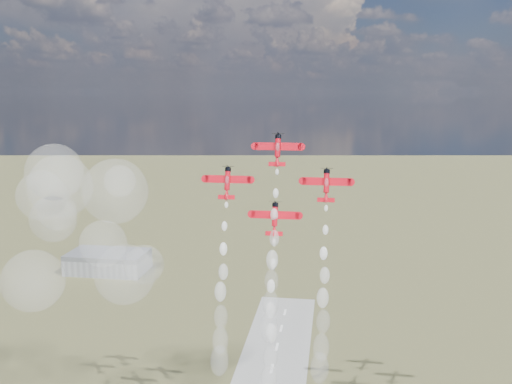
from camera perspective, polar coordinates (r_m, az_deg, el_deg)
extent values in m
cube|color=gray|center=(367.35, -15.29, -7.32)|extent=(50.00, 28.00, 10.00)
cube|color=#595B60|center=(365.46, -15.34, -6.35)|extent=(50.00, 28.00, 3.00)
cylinder|color=red|center=(160.57, 2.30, 4.72)|extent=(1.59, 3.42, 6.11)
cylinder|color=black|center=(161.32, 2.35, 5.82)|extent=(1.82, 2.09, 1.67)
cube|color=red|center=(161.04, 2.32, 4.81)|extent=(13.87, 0.97, 2.23)
cube|color=white|center=(161.60, 1.00, 4.82)|extent=(5.46, 0.24, 0.60)
cube|color=white|center=(160.82, 3.66, 4.77)|extent=(5.46, 0.24, 0.60)
cube|color=red|center=(159.32, 2.22, 2.95)|extent=(5.00, 0.53, 1.23)
cube|color=red|center=(158.45, 2.19, 2.93)|extent=(0.16, 2.31, 2.03)
ellipsoid|color=silver|center=(159.94, 2.28, 4.74)|extent=(1.25, 1.97, 3.03)
cone|color=red|center=(159.62, 2.24, 3.26)|extent=(1.59, 2.47, 3.31)
cylinder|color=red|center=(160.77, -3.03, 1.25)|extent=(1.59, 3.42, 6.11)
cylinder|color=black|center=(161.32, -2.96, 2.37)|extent=(1.82, 2.09, 1.67)
cube|color=red|center=(161.21, -2.99, 1.35)|extent=(13.87, 0.97, 2.23)
cube|color=white|center=(162.11, -4.28, 1.37)|extent=(5.46, 0.24, 0.60)
cube|color=white|center=(160.65, -1.67, 1.31)|extent=(5.46, 0.24, 0.60)
cube|color=red|center=(159.85, -3.14, -0.54)|extent=(5.00, 0.53, 1.23)
cube|color=red|center=(158.99, -3.20, -0.58)|extent=(0.16, 2.31, 2.03)
ellipsoid|color=silver|center=(160.14, -3.07, 1.25)|extent=(1.25, 1.97, 3.03)
cone|color=red|center=(160.08, -3.11, -0.23)|extent=(1.59, 2.47, 3.31)
cylinder|color=red|center=(157.69, 7.43, 1.00)|extent=(1.59, 3.42, 6.11)
cylinder|color=black|center=(158.25, 7.46, 2.13)|extent=(1.82, 2.09, 1.67)
cube|color=red|center=(158.14, 7.43, 1.10)|extent=(13.87, 0.97, 2.23)
cube|color=white|center=(158.37, 6.08, 1.12)|extent=(5.46, 0.24, 0.60)
cube|color=white|center=(158.27, 8.79, 1.05)|extent=(5.46, 0.24, 0.60)
cube|color=red|center=(156.76, 7.38, -0.84)|extent=(5.00, 0.53, 1.23)
cube|color=red|center=(155.88, 7.37, -0.88)|extent=(0.16, 2.31, 2.03)
ellipsoid|color=silver|center=(157.06, 7.43, 0.99)|extent=(1.25, 1.97, 3.03)
cone|color=red|center=(156.99, 7.39, -0.51)|extent=(1.59, 2.47, 3.31)
cylinder|color=red|center=(157.20, 2.00, -2.54)|extent=(1.59, 3.42, 6.11)
cylinder|color=black|center=(157.56, 2.05, -1.39)|extent=(1.82, 2.09, 1.67)
cube|color=red|center=(157.63, 2.02, -2.43)|extent=(13.87, 0.97, 2.23)
cube|color=white|center=(158.21, 0.67, -2.39)|extent=(5.46, 0.24, 0.60)
cube|color=white|center=(157.41, 3.38, -2.48)|extent=(5.46, 0.24, 0.60)
cube|color=red|center=(156.60, 1.91, -4.39)|extent=(5.00, 0.53, 1.23)
cube|color=red|center=(155.74, 1.88, -4.45)|extent=(0.16, 2.31, 2.03)
ellipsoid|color=silver|center=(156.57, 1.97, -2.56)|extent=(1.25, 1.97, 3.03)
cone|color=red|center=(156.78, 1.93, -4.07)|extent=(1.59, 2.47, 3.31)
sphere|color=white|center=(159.05, 2.23, 2.12)|extent=(1.07, 1.07, 1.07)
sphere|color=white|center=(158.04, 2.09, -0.13)|extent=(1.65, 1.65, 1.65)
sphere|color=white|center=(157.16, 1.93, -2.41)|extent=(2.22, 2.22, 2.22)
sphere|color=white|center=(156.99, 1.95, -4.87)|extent=(2.80, 2.80, 2.80)
sphere|color=white|center=(156.45, 1.71, -7.16)|extent=(3.37, 3.37, 3.37)
sphere|color=white|center=(156.17, 1.63, -9.35)|extent=(3.95, 3.95, 3.95)
sphere|color=white|center=(157.00, 1.54, -11.71)|extent=(4.52, 4.52, 4.52)
sphere|color=white|center=(157.27, 1.36, -14.09)|extent=(5.10, 5.10, 5.10)
sphere|color=white|center=(159.79, -3.13, -1.36)|extent=(1.07, 1.07, 1.07)
sphere|color=white|center=(159.03, -3.35, -3.60)|extent=(1.65, 1.65, 1.65)
sphere|color=white|center=(158.84, -3.46, -5.99)|extent=(2.22, 2.22, 2.22)
sphere|color=white|center=(158.51, -3.46, -8.39)|extent=(2.80, 2.80, 2.80)
sphere|color=white|center=(158.53, -3.77, -10.43)|extent=(3.37, 3.37, 3.37)
sphere|color=white|center=(159.31, -3.73, -12.95)|extent=(3.95, 3.95, 3.95)
sphere|color=white|center=(159.69, -3.78, -15.30)|extent=(4.52, 4.52, 4.52)
sphere|color=white|center=(160.41, -3.87, -17.29)|extent=(5.10, 5.10, 5.10)
sphere|color=white|center=(156.72, 7.39, -1.70)|extent=(1.07, 1.07, 1.07)
sphere|color=white|center=(156.04, 7.33, -3.97)|extent=(1.65, 1.65, 1.65)
sphere|color=white|center=(155.55, 7.13, -6.43)|extent=(2.22, 2.22, 2.22)
sphere|color=white|center=(155.22, 7.25, -8.69)|extent=(2.80, 2.80, 2.80)
sphere|color=white|center=(155.68, 7.03, -10.99)|extent=(3.37, 3.37, 3.37)
sphere|color=white|center=(155.73, 7.09, -13.37)|extent=(3.95, 3.95, 3.95)
sphere|color=white|center=(156.39, 6.88, -15.91)|extent=(4.52, 4.52, 4.52)
sphere|color=white|center=(158.09, 6.70, -17.90)|extent=(5.10, 5.10, 5.10)
sphere|color=white|center=(156.54, 1.92, -5.24)|extent=(1.07, 1.07, 1.07)
sphere|color=white|center=(156.26, 1.84, -7.53)|extent=(1.65, 1.65, 1.65)
sphere|color=white|center=(156.73, 1.60, -9.87)|extent=(2.22, 2.22, 2.22)
sphere|color=white|center=(156.83, 1.51, -12.32)|extent=(2.80, 2.80, 2.80)
sphere|color=white|center=(157.36, 1.59, -14.63)|extent=(3.37, 3.37, 3.37)
sphere|color=white|center=(157.94, 1.51, -17.03)|extent=(3.95, 3.95, 3.95)
sphere|color=white|center=(158.71, 1.35, -19.10)|extent=(4.52, 4.52, 4.52)
sphere|color=white|center=(184.88, -20.44, 1.97)|extent=(18.25, 18.25, 18.25)
sphere|color=white|center=(195.76, -22.38, -8.63)|extent=(20.54, 20.54, 20.54)
sphere|color=white|center=(182.56, -21.60, -0.37)|extent=(15.62, 15.62, 15.62)
sphere|color=white|center=(179.02, -14.13, 1.12)|extent=(10.11, 10.11, 10.11)
sphere|color=white|center=(191.28, -20.19, -1.97)|extent=(12.74, 12.74, 12.74)
sphere|color=white|center=(195.51, -11.70, -7.51)|extent=(13.94, 13.94, 13.94)
sphere|color=white|center=(201.66, -20.56, -2.70)|extent=(16.05, 16.05, 16.05)
sphere|color=white|center=(181.06, -19.88, 0.56)|extent=(19.96, 19.96, 19.96)
sphere|color=white|center=(194.12, -13.64, -8.41)|extent=(20.87, 20.87, 20.87)
sphere|color=white|center=(184.71, -14.58, 0.08)|extent=(21.64, 21.64, 21.64)
sphere|color=white|center=(180.35, -15.79, -5.26)|extent=(15.12, 15.12, 15.12)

